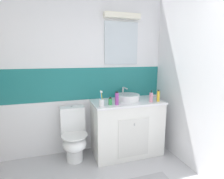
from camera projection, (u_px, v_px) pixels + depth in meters
wall_back_tiled at (84, 73)px, 2.79m from camera, size 3.20×0.20×2.50m
wall_right_plain at (218, 81)px, 2.02m from camera, size 0.10×3.48×2.50m
vanity_cabinet at (126, 127)px, 2.81m from camera, size 1.07×0.59×0.85m
sink_basin at (128, 97)px, 2.76m from camera, size 0.36×0.41×0.19m
toilet at (74, 136)px, 2.62m from camera, size 0.37×0.50×0.79m
toothbrush_cup at (102, 102)px, 2.43m from camera, size 0.07×0.07×0.21m
soap_dispenser at (151, 97)px, 2.65m from camera, size 0.05×0.05×0.18m
deodorant_spray_can at (158, 96)px, 2.69m from camera, size 0.04×0.04×0.18m
perfume_flask_small at (110, 101)px, 2.50m from camera, size 0.05×0.03×0.11m
shampoo_bottle_tall at (117, 98)px, 2.49m from camera, size 0.05×0.05×0.19m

